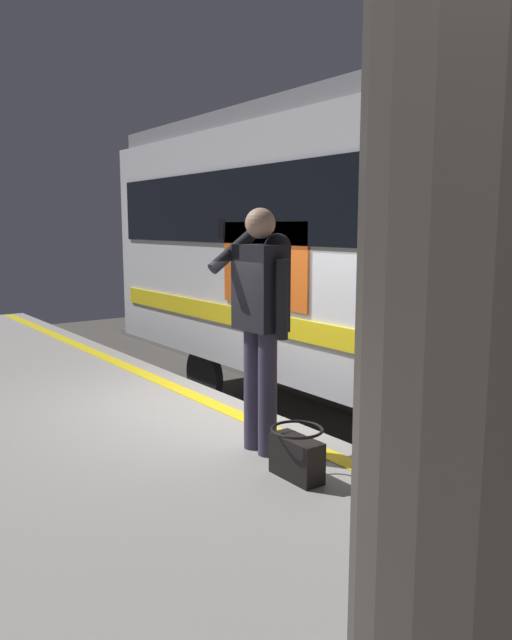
% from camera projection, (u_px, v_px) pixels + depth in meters
% --- Properties ---
extents(ground_plane, '(25.02, 25.02, 0.00)m').
position_uv_depth(ground_plane, '(248.00, 508.00, 5.96)').
color(ground_plane, '#4C4742').
extents(platform, '(15.13, 3.63, 1.07)m').
position_uv_depth(platform, '(64.00, 507.00, 4.82)').
color(platform, gray).
rests_on(platform, ground).
extents(safety_line, '(14.83, 0.16, 0.01)m').
position_uv_depth(safety_line, '(222.00, 408.00, 5.62)').
color(safety_line, yellow).
rests_on(safety_line, platform).
extents(track_rail_near, '(19.67, 0.08, 0.16)m').
position_uv_depth(track_rail_near, '(363.00, 462.00, 6.90)').
color(track_rail_near, slate).
rests_on(track_rail_near, ground).
extents(track_rail_far, '(19.67, 0.08, 0.16)m').
position_uv_depth(track_rail_far, '(442.00, 437.00, 7.75)').
color(track_rail_far, slate).
rests_on(track_rail_far, ground).
extents(train_carriage, '(12.08, 2.74, 4.06)m').
position_uv_depth(train_carriage, '(498.00, 245.00, 6.09)').
color(train_carriage, silver).
rests_on(train_carriage, ground).
extents(passenger, '(0.57, 0.55, 1.81)m').
position_uv_depth(passenger, '(261.00, 310.00, 4.40)').
color(passenger, '#383347').
rests_on(passenger, platform).
extents(handbag, '(0.40, 0.36, 0.35)m').
position_uv_depth(handbag, '(297.00, 455.00, 4.04)').
color(handbag, black).
rests_on(handbag, platform).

